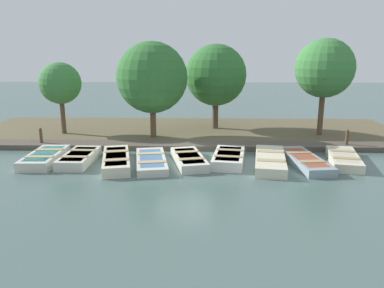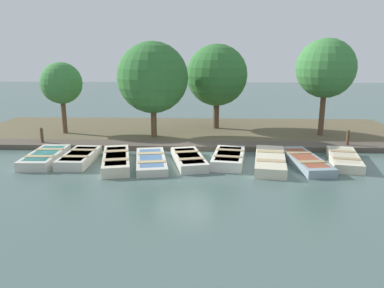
{
  "view_description": "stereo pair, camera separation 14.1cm",
  "coord_description": "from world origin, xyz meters",
  "px_view_note": "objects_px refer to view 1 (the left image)",
  "views": [
    {
      "loc": [
        15.88,
        0.79,
        4.56
      ],
      "look_at": [
        0.26,
        0.39,
        0.65
      ],
      "focal_mm": 35.0,
      "sensor_mm": 36.0,
      "label": 1
    },
    {
      "loc": [
        15.87,
        0.93,
        4.56
      ],
      "look_at": [
        0.26,
        0.39,
        0.65
      ],
      "focal_mm": 35.0,
      "sensor_mm": 36.0,
      "label": 2
    }
  ],
  "objects_px": {
    "rowboat_1": "(79,158)",
    "rowboat_0": "(45,157)",
    "rowboat_3": "(151,161)",
    "rowboat_7": "(305,160)",
    "park_tree_far_left": "(60,84)",
    "mooring_post_near": "(41,138)",
    "park_tree_left": "(152,78)",
    "rowboat_6": "(270,160)",
    "rowboat_2": "(116,160)",
    "mooring_post_far": "(347,139)",
    "park_tree_center": "(216,75)",
    "park_tree_right": "(325,68)",
    "rowboat_5": "(229,158)",
    "rowboat_4": "(189,159)",
    "rowboat_8": "(344,159)"
  },
  "relations": [
    {
      "from": "rowboat_1",
      "to": "rowboat_0",
      "type": "bearing_deg",
      "value": -90.49
    },
    {
      "from": "rowboat_3",
      "to": "rowboat_7",
      "type": "distance_m",
      "value": 6.32
    },
    {
      "from": "rowboat_0",
      "to": "rowboat_7",
      "type": "height_order",
      "value": "rowboat_0"
    },
    {
      "from": "rowboat_0",
      "to": "park_tree_far_left",
      "type": "xyz_separation_m",
      "value": [
        -5.07,
        -1.0,
        2.64
      ]
    },
    {
      "from": "mooring_post_near",
      "to": "park_tree_left",
      "type": "xyz_separation_m",
      "value": [
        -1.91,
        5.19,
        2.73
      ]
    },
    {
      "from": "rowboat_6",
      "to": "park_tree_far_left",
      "type": "distance_m",
      "value": 11.96
    },
    {
      "from": "rowboat_3",
      "to": "rowboat_6",
      "type": "xyz_separation_m",
      "value": [
        -0.05,
        4.87,
        0.05
      ]
    },
    {
      "from": "rowboat_2",
      "to": "mooring_post_far",
      "type": "distance_m",
      "value": 10.73
    },
    {
      "from": "mooring_post_far",
      "to": "park_tree_center",
      "type": "relative_size",
      "value": 0.19
    },
    {
      "from": "park_tree_right",
      "to": "rowboat_7",
      "type": "bearing_deg",
      "value": -22.7
    },
    {
      "from": "mooring_post_near",
      "to": "park_tree_far_left",
      "type": "xyz_separation_m",
      "value": [
        -2.64,
        0.15,
        2.36
      ]
    },
    {
      "from": "rowboat_0",
      "to": "mooring_post_near",
      "type": "distance_m",
      "value": 2.71
    },
    {
      "from": "rowboat_0",
      "to": "rowboat_7",
      "type": "bearing_deg",
      "value": 88.0
    },
    {
      "from": "rowboat_5",
      "to": "rowboat_2",
      "type": "bearing_deg",
      "value": -76.09
    },
    {
      "from": "rowboat_2",
      "to": "park_tree_left",
      "type": "height_order",
      "value": "park_tree_left"
    },
    {
      "from": "rowboat_4",
      "to": "park_tree_center",
      "type": "bearing_deg",
      "value": 156.01
    },
    {
      "from": "rowboat_6",
      "to": "mooring_post_near",
      "type": "xyz_separation_m",
      "value": [
        -2.65,
        -10.55,
        0.28
      ]
    },
    {
      "from": "rowboat_4",
      "to": "rowboat_8",
      "type": "bearing_deg",
      "value": 79.2
    },
    {
      "from": "park_tree_center",
      "to": "rowboat_4",
      "type": "bearing_deg",
      "value": -11.06
    },
    {
      "from": "rowboat_2",
      "to": "rowboat_3",
      "type": "xyz_separation_m",
      "value": [
        -0.1,
        1.42,
        -0.06
      ]
    },
    {
      "from": "rowboat_7",
      "to": "park_tree_left",
      "type": "relative_size",
      "value": 0.72
    },
    {
      "from": "rowboat_0",
      "to": "park_tree_center",
      "type": "xyz_separation_m",
      "value": [
        -6.69,
        7.38,
        2.99
      ]
    },
    {
      "from": "rowboat_1",
      "to": "mooring_post_near",
      "type": "distance_m",
      "value": 3.61
    },
    {
      "from": "rowboat_4",
      "to": "park_tree_right",
      "type": "distance_m",
      "value": 9.29
    },
    {
      "from": "rowboat_1",
      "to": "park_tree_right",
      "type": "xyz_separation_m",
      "value": [
        -5.1,
        11.51,
        3.45
      ]
    },
    {
      "from": "rowboat_3",
      "to": "rowboat_8",
      "type": "distance_m",
      "value": 8.01
    },
    {
      "from": "rowboat_5",
      "to": "rowboat_4",
      "type": "bearing_deg",
      "value": -76.86
    },
    {
      "from": "rowboat_5",
      "to": "rowboat_8",
      "type": "distance_m",
      "value": 4.79
    },
    {
      "from": "park_tree_far_left",
      "to": "park_tree_right",
      "type": "xyz_separation_m",
      "value": [
        -0.0,
        13.99,
        0.81
      ]
    },
    {
      "from": "park_tree_far_left",
      "to": "park_tree_left",
      "type": "height_order",
      "value": "park_tree_left"
    },
    {
      "from": "rowboat_7",
      "to": "park_tree_right",
      "type": "bearing_deg",
      "value": 149.68
    },
    {
      "from": "mooring_post_far",
      "to": "rowboat_6",
      "type": "bearing_deg",
      "value": -56.85
    },
    {
      "from": "park_tree_far_left",
      "to": "park_tree_right",
      "type": "relative_size",
      "value": 0.76
    },
    {
      "from": "mooring_post_far",
      "to": "park_tree_right",
      "type": "height_order",
      "value": "park_tree_right"
    },
    {
      "from": "park_tree_left",
      "to": "rowboat_0",
      "type": "bearing_deg",
      "value": -42.91
    },
    {
      "from": "mooring_post_near",
      "to": "park_tree_right",
      "type": "xyz_separation_m",
      "value": [
        -2.64,
        14.14,
        3.17
      ]
    },
    {
      "from": "park_tree_far_left",
      "to": "mooring_post_near",
      "type": "bearing_deg",
      "value": -3.33
    },
    {
      "from": "rowboat_0",
      "to": "rowboat_3",
      "type": "distance_m",
      "value": 4.53
    },
    {
      "from": "park_tree_center",
      "to": "mooring_post_far",
      "type": "bearing_deg",
      "value": 54.97
    },
    {
      "from": "rowboat_0",
      "to": "rowboat_1",
      "type": "height_order",
      "value": "rowboat_1"
    },
    {
      "from": "rowboat_6",
      "to": "park_tree_far_left",
      "type": "relative_size",
      "value": 0.94
    },
    {
      "from": "rowboat_3",
      "to": "park_tree_right",
      "type": "xyz_separation_m",
      "value": [
        -5.34,
        8.46,
        3.49
      ]
    },
    {
      "from": "rowboat_1",
      "to": "rowboat_3",
      "type": "height_order",
      "value": "rowboat_1"
    },
    {
      "from": "park_tree_left",
      "to": "rowboat_7",
      "type": "bearing_deg",
      "value": 57.06
    },
    {
      "from": "rowboat_1",
      "to": "park_tree_far_left",
      "type": "bearing_deg",
      "value": -153.51
    },
    {
      "from": "rowboat_0",
      "to": "park_tree_right",
      "type": "height_order",
      "value": "park_tree_right"
    },
    {
      "from": "rowboat_7",
      "to": "park_tree_right",
      "type": "xyz_separation_m",
      "value": [
        -5.13,
        2.15,
        3.48
      ]
    },
    {
      "from": "rowboat_1",
      "to": "park_tree_right",
      "type": "distance_m",
      "value": 13.06
    },
    {
      "from": "rowboat_5",
      "to": "park_tree_far_left",
      "type": "bearing_deg",
      "value": -111.36
    },
    {
      "from": "mooring_post_far",
      "to": "park_tree_far_left",
      "type": "xyz_separation_m",
      "value": [
        -2.64,
        -14.46,
        2.36
      ]
    }
  ]
}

